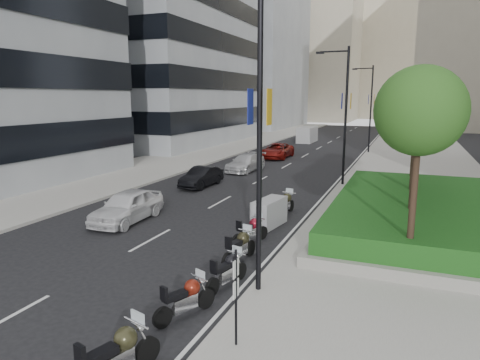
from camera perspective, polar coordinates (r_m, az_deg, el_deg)
The scene contains 30 objects.
ground at distance 14.56m, azimuth -15.60°, elevation -13.20°, with size 160.00×160.00×0.00m, color black.
sidewalk_right at distance 40.87m, azimuth 22.52°, elevation 2.05°, with size 10.00×100.00×0.15m, color #9E9B93.
sidewalk_left at distance 45.61m, azimuth -4.88°, elevation 3.71°, with size 8.00×100.00×0.15m, color #9E9B93.
lane_edge at distance 41.12m, azimuth 15.12°, elevation 2.47°, with size 0.12×100.00×0.01m, color silver.
lane_centre at distance 42.02m, azimuth 8.06°, elevation 2.92°, with size 0.12×100.00×0.01m, color silver.
building_grey_far at distance 87.15m, azimuth -0.16°, elevation 17.08°, with size 22.00×26.00×30.00m, color gray.
building_cream_left at distance 114.07m, azimuth 8.65°, elevation 16.54°, with size 26.00×24.00×34.00m, color #B7AD93.
building_cream_centre at distance 131.25m, azimuth 19.67°, elevation 16.19°, with size 30.00×24.00×38.00m, color #B7AD93.
planter at distance 21.25m, azimuth 25.69°, elevation -5.15°, with size 10.00×14.00×0.40m, color gray.
hedge at distance 21.10m, azimuth 25.83°, elevation -3.58°, with size 9.40×13.40×0.80m, color #134213.
tree_0 at distance 14.45m, azimuth 22.90°, elevation 8.39°, with size 2.80×2.80×6.30m.
tree_1 at distance 18.45m, azimuth 22.72°, elevation 8.80°, with size 2.80×2.80×6.30m.
tree_2 at distance 22.45m, azimuth 22.61°, elevation 9.07°, with size 2.80×2.80×6.30m.
tree_3 at distance 26.45m, azimuth 22.53°, elevation 9.25°, with size 2.80×2.80×6.30m.
lamp_post_0 at distance 12.19m, azimuth 1.93°, elevation 7.22°, with size 2.34×0.45×9.00m.
lamp_post_1 at distance 28.75m, azimuth 13.64°, elevation 9.13°, with size 2.34×0.45×9.00m.
lamp_post_2 at distance 46.63m, azimuth 16.88°, elevation 9.60°, with size 2.34×0.45×9.00m.
parking_sign at distance 10.14m, azimuth -0.54°, elevation -14.81°, with size 0.06×0.32×2.50m.
motorcycle_0 at distance 9.89m, azimuth -16.14°, elevation -21.59°, with size 0.93×2.26×1.15m.
motorcycle_1 at distance 12.02m, azimuth -7.21°, elevation -15.39°, with size 0.97×1.93×1.02m.
motorcycle_2 at distance 13.66m, azimuth -1.65°, elevation -11.97°, with size 0.74×1.99×1.01m.
motorcycle_3 at distance 15.55m, azimuth -0.03°, elevation -8.89°, with size 0.72×2.14×1.07m.
motorcycle_4 at distance 17.48m, azimuth 1.47°, elevation -6.74°, with size 0.97×1.91×1.01m.
motorcycle_5 at distance 19.70m, azimuth 3.91°, elevation -4.40°, with size 1.19×2.22×1.28m.
motorcycle_6 at distance 21.69m, azimuth 6.03°, elevation -3.16°, with size 0.72×2.15×1.07m.
car_a at distance 21.08m, azimuth -14.81°, elevation -3.37°, with size 1.80×4.46×1.52m, color white.
car_b at distance 28.41m, azimuth -5.16°, elevation 0.41°, with size 1.37×3.94×1.30m, color black.
car_c at distance 34.27m, azimuth 0.76°, elevation 2.33°, with size 1.89×4.65×1.35m, color silver.
car_d at distance 41.74m, azimuth 4.95°, elevation 3.91°, with size 2.36×5.11×1.42m, color maroon.
delivery_van at distance 56.71m, azimuth 8.90°, elevation 5.91°, with size 1.86×4.69×1.95m.
Camera 1 is at (8.26, -10.45, 5.88)m, focal length 32.00 mm.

